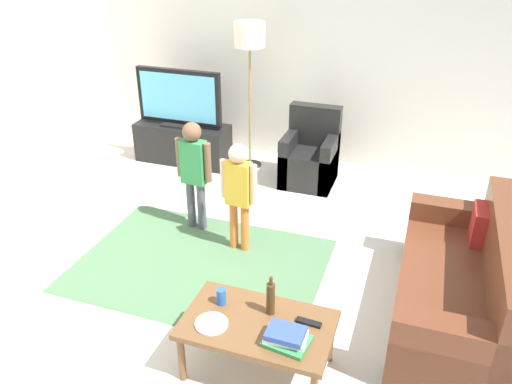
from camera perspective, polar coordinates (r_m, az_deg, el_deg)
ground at (r=4.41m, az=-2.62°, el=-10.97°), size 7.80×7.80×0.00m
wall_back at (r=6.48m, az=7.25°, el=14.97°), size 6.00×0.12×2.70m
area_rug at (r=4.73m, az=-6.23°, el=-8.04°), size 2.20×1.60×0.01m
tv_stand at (r=6.69m, az=-8.14°, el=5.39°), size 1.20×0.44×0.50m
tv at (r=6.47m, az=-8.59°, el=10.27°), size 1.10×0.28×0.71m
couch at (r=4.26m, az=22.21°, el=-10.02°), size 0.80×1.80×0.86m
armchair at (r=6.09m, az=6.08°, el=3.76°), size 0.60×0.60×0.90m
floor_lamp at (r=6.11m, az=-0.73°, el=16.29°), size 0.36×0.36×1.78m
child_near_tv at (r=4.97m, az=-6.94°, el=2.83°), size 0.38×0.18×1.13m
child_center at (r=4.61m, az=-1.95°, el=0.43°), size 0.36×0.17×1.07m
coffee_table at (r=3.51m, az=0.19°, el=-14.93°), size 1.00×0.60×0.42m
book_stack at (r=3.32m, az=3.38°, el=-15.85°), size 0.30×0.25×0.10m
bottle at (r=3.48m, az=1.65°, el=-11.75°), size 0.06×0.06×0.30m
tv_remote at (r=3.48m, az=5.89°, el=-14.27°), size 0.17×0.06×0.02m
soda_can at (r=3.60m, az=-3.89°, el=-11.54°), size 0.07×0.07×0.12m
plate at (r=3.47m, az=-4.99°, el=-14.43°), size 0.22×0.22×0.02m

